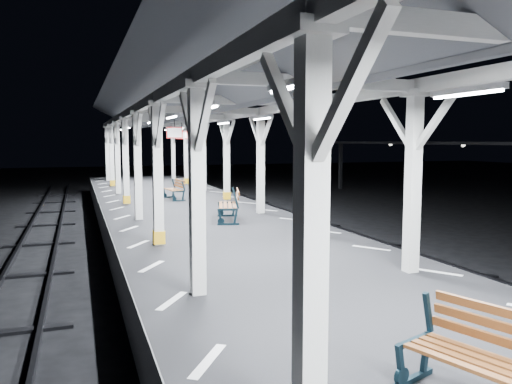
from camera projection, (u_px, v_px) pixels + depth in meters
ground at (270, 303)px, 10.52m from camera, size 120.00×120.00×0.00m
platform at (270, 280)px, 10.47m from camera, size 6.00×50.00×1.00m
hazard_stripes_left at (152, 266)px, 9.60m from camera, size 1.00×48.00×0.01m
hazard_stripes_right at (371, 248)px, 11.24m from camera, size 1.00×48.00×0.01m
track_left at (7, 330)px, 8.84m from camera, size 2.20×60.00×0.16m
track_right at (460, 278)px, 12.19m from camera, size 2.20×60.00×0.16m
canopy at (271, 84)px, 10.04m from camera, size 5.40×49.00×4.65m
bench_near at (500, 360)px, 4.40m from camera, size 1.11×1.77×0.90m
bench_mid at (231, 204)px, 15.10m from camera, size 1.08×1.85×0.94m
bench_far at (176, 189)px, 20.65m from camera, size 0.70×1.55×0.82m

